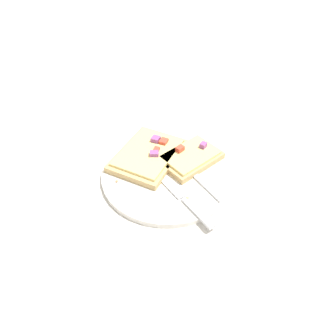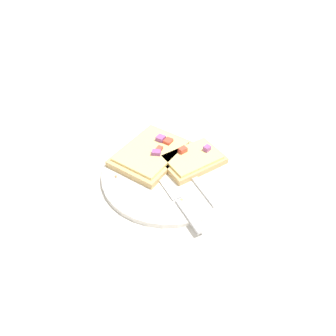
{
  "view_description": "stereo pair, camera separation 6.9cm",
  "coord_description": "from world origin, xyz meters",
  "px_view_note": "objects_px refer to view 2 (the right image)",
  "views": [
    {
      "loc": [
        -0.25,
        0.44,
        0.49
      ],
      "look_at": [
        0.0,
        0.0,
        0.02
      ],
      "focal_mm": 35.0,
      "sensor_mm": 36.0,
      "label": 1
    },
    {
      "loc": [
        -0.31,
        0.4,
        0.49
      ],
      "look_at": [
        0.0,
        0.0,
        0.02
      ],
      "focal_mm": 35.0,
      "sensor_mm": 36.0,
      "label": 2
    }
  ],
  "objects_px": {
    "plate": "(168,173)",
    "pizza_slice_corner": "(193,159)",
    "pizza_slice_main": "(151,153)",
    "fork": "(189,171)",
    "knife": "(177,197)"
  },
  "relations": [
    {
      "from": "plate",
      "to": "pizza_slice_corner",
      "type": "relative_size",
      "value": 1.87
    },
    {
      "from": "pizza_slice_main",
      "to": "fork",
      "type": "bearing_deg",
      "value": 92.8
    },
    {
      "from": "pizza_slice_main",
      "to": "pizza_slice_corner",
      "type": "relative_size",
      "value": 1.14
    },
    {
      "from": "plate",
      "to": "pizza_slice_corner",
      "type": "distance_m",
      "value": 0.06
    },
    {
      "from": "plate",
      "to": "fork",
      "type": "xyz_separation_m",
      "value": [
        -0.03,
        -0.03,
        0.01
      ]
    },
    {
      "from": "plate",
      "to": "fork",
      "type": "bearing_deg",
      "value": -142.68
    },
    {
      "from": "plate",
      "to": "knife",
      "type": "height_order",
      "value": "knife"
    },
    {
      "from": "plate",
      "to": "knife",
      "type": "relative_size",
      "value": 1.34
    },
    {
      "from": "plate",
      "to": "pizza_slice_main",
      "type": "distance_m",
      "value": 0.06
    },
    {
      "from": "pizza_slice_corner",
      "to": "plate",
      "type": "bearing_deg",
      "value": 174.61
    },
    {
      "from": "fork",
      "to": "pizza_slice_main",
      "type": "bearing_deg",
      "value": 32.44
    },
    {
      "from": "fork",
      "to": "knife",
      "type": "bearing_deg",
      "value": 134.03
    },
    {
      "from": "plate",
      "to": "pizza_slice_corner",
      "type": "bearing_deg",
      "value": -114.48
    },
    {
      "from": "plate",
      "to": "pizza_slice_main",
      "type": "relative_size",
      "value": 1.65
    },
    {
      "from": "plate",
      "to": "fork",
      "type": "distance_m",
      "value": 0.04
    }
  ]
}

